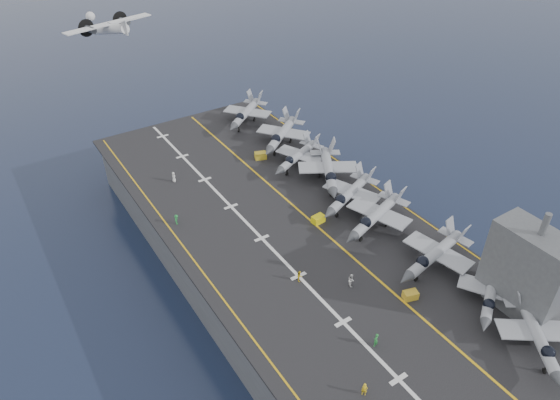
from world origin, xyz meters
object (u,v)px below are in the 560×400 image
fighter_jet_0 (538,334)px  island_superstructure (530,262)px  tow_cart_a (410,295)px  transport_plane (110,29)px

fighter_jet_0 → island_superstructure: bearing=53.2°
island_superstructure → tow_cart_a: bearing=142.4°
island_superstructure → fighter_jet_0: size_ratio=0.94×
island_superstructure → tow_cart_a: (-10.83, 8.35, -6.92)m
tow_cart_a → transport_plane: bearing=97.3°
tow_cart_a → island_superstructure: bearing=-37.6°
island_superstructure → fighter_jet_0: (-4.11, -5.50, -5.20)m
tow_cart_a → transport_plane: transport_plane is taller
transport_plane → tow_cart_a: bearing=-82.7°
tow_cart_a → transport_plane: size_ratio=0.09×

